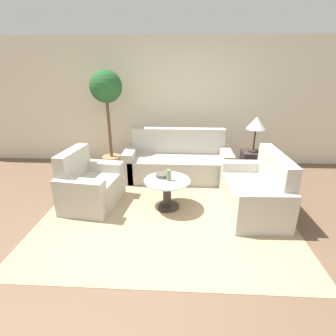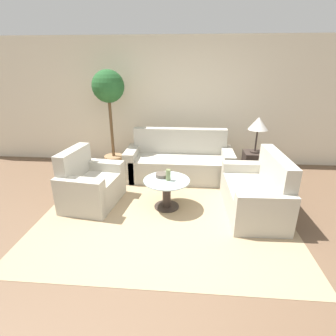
{
  "view_description": "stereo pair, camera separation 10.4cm",
  "coord_description": "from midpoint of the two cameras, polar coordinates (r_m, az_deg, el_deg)",
  "views": [
    {
      "loc": [
        0.2,
        -2.74,
        2.05
      ],
      "look_at": [
        -0.01,
        1.05,
        0.55
      ],
      "focal_mm": 28.0,
      "sensor_mm": 36.0,
      "label": 1
    },
    {
      "loc": [
        0.3,
        -2.73,
        2.05
      ],
      "look_at": [
        -0.01,
        1.05,
        0.55
      ],
      "focal_mm": 28.0,
      "sensor_mm": 36.0,
      "label": 2
    }
  ],
  "objects": [
    {
      "name": "vase",
      "position": [
        3.85,
        -0.63,
        -1.54
      ],
      "size": [
        0.07,
        0.07,
        0.17
      ],
      "color": "#6B7A4C",
      "rests_on": "coffee_table"
    },
    {
      "name": "loveseat",
      "position": [
        4.08,
        18.25,
        -5.19
      ],
      "size": [
        0.78,
        1.35,
        0.89
      ],
      "rotation": [
        0.0,
        0.0,
        -1.54
      ],
      "color": "#B2AD9E",
      "rests_on": "ground_plane"
    },
    {
      "name": "side_table",
      "position": [
        5.1,
        17.08,
        0.38
      ],
      "size": [
        0.37,
        0.37,
        0.58
      ],
      "color": "#332823",
      "rests_on": "ground_plane"
    },
    {
      "name": "armchair",
      "position": [
        4.26,
        -17.57,
        -3.96
      ],
      "size": [
        0.84,
        1.04,
        0.87
      ],
      "rotation": [
        0.0,
        0.0,
        1.44
      ],
      "color": "#B2AD9E",
      "rests_on": "ground_plane"
    },
    {
      "name": "sofa_main",
      "position": [
        5.06,
        1.57,
        1.22
      ],
      "size": [
        1.99,
        0.78,
        0.91
      ],
      "color": "#B2AD9E",
      "rests_on": "ground_plane"
    },
    {
      "name": "rug",
      "position": [
        4.1,
        -0.93,
        -8.42
      ],
      "size": [
        3.54,
        3.24,
        0.01
      ],
      "color": "tan",
      "rests_on": "ground_plane"
    },
    {
      "name": "table_lamp",
      "position": [
        4.89,
        18.1,
        9.09
      ],
      "size": [
        0.34,
        0.34,
        0.64
      ],
      "color": "#332823",
      "rests_on": "side_table"
    },
    {
      "name": "wall_back",
      "position": [
        5.7,
        0.61,
        14.01
      ],
      "size": [
        10.0,
        0.06,
        2.6
      ],
      "color": "beige",
      "rests_on": "ground_plane"
    },
    {
      "name": "ground_plane",
      "position": [
        3.43,
        -1.71,
        -15.2
      ],
      "size": [
        14.0,
        14.0,
        0.0
      ],
      "primitive_type": "plane",
      "color": "brown"
    },
    {
      "name": "potted_plant",
      "position": [
        5.31,
        -13.72,
        14.14
      ],
      "size": [
        0.61,
        0.61,
        1.98
      ],
      "color": "#93704C",
      "rests_on": "ground_plane"
    },
    {
      "name": "coffee_table",
      "position": [
        3.96,
        -0.95,
        -4.77
      ],
      "size": [
        0.69,
        0.69,
        0.46
      ],
      "color": "#332823",
      "rests_on": "ground_plane"
    },
    {
      "name": "bowl",
      "position": [
        3.98,
        -2.02,
        -1.6
      ],
      "size": [
        0.2,
        0.2,
        0.06
      ],
      "color": "brown",
      "rests_on": "coffee_table"
    }
  ]
}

